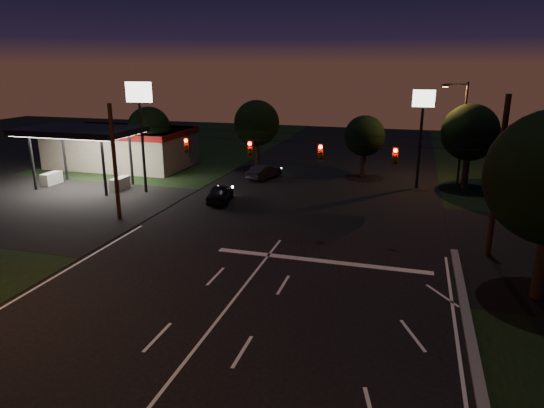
% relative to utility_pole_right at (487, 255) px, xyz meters
% --- Properties ---
extents(ground, '(140.00, 140.00, 0.00)m').
position_rel_utility_pole_right_xyz_m(ground, '(-12.00, -15.00, 0.00)').
color(ground, black).
rests_on(ground, ground).
extents(cross_street_left, '(20.00, 16.00, 0.02)m').
position_rel_utility_pole_right_xyz_m(cross_street_left, '(-32.00, 1.00, 0.00)').
color(cross_street_left, black).
rests_on(cross_street_left, ground).
extents(stop_bar, '(12.00, 0.50, 0.01)m').
position_rel_utility_pole_right_xyz_m(stop_bar, '(-9.00, -3.50, 0.01)').
color(stop_bar, silver).
rests_on(stop_bar, ground).
extents(utility_pole_right, '(0.30, 0.30, 9.00)m').
position_rel_utility_pole_right_xyz_m(utility_pole_right, '(0.00, 0.00, 0.00)').
color(utility_pole_right, black).
rests_on(utility_pole_right, ground).
extents(utility_pole_left, '(0.28, 0.28, 8.00)m').
position_rel_utility_pole_right_xyz_m(utility_pole_left, '(-24.00, 0.00, 0.00)').
color(utility_pole_left, black).
rests_on(utility_pole_left, ground).
extents(signal_span, '(24.00, 0.40, 1.56)m').
position_rel_utility_pole_right_xyz_m(signal_span, '(-12.00, -0.04, 5.50)').
color(signal_span, black).
rests_on(signal_span, ground).
extents(gas_station, '(14.20, 16.10, 5.25)m').
position_rel_utility_pole_right_xyz_m(gas_station, '(-33.86, 15.39, 2.38)').
color(gas_station, gray).
rests_on(gas_station, ground).
extents(pole_sign_left_near, '(2.20, 0.30, 9.10)m').
position_rel_utility_pole_right_xyz_m(pole_sign_left_near, '(-26.00, 7.00, 6.98)').
color(pole_sign_left_near, black).
rests_on(pole_sign_left_near, ground).
extents(pole_sign_right, '(1.80, 0.30, 8.40)m').
position_rel_utility_pole_right_xyz_m(pole_sign_right, '(-4.00, 15.00, 6.24)').
color(pole_sign_right, black).
rests_on(pole_sign_right, ground).
extents(street_light_right_far, '(2.20, 0.35, 9.00)m').
position_rel_utility_pole_right_xyz_m(street_light_right_far, '(-0.76, 17.00, 5.24)').
color(street_light_right_far, black).
rests_on(street_light_right_far, ground).
extents(tree_far_a, '(4.20, 4.20, 6.42)m').
position_rel_utility_pole_right_xyz_m(tree_far_a, '(-29.98, 15.12, 4.26)').
color(tree_far_a, black).
rests_on(tree_far_a, ground).
extents(tree_far_b, '(4.60, 4.60, 6.98)m').
position_rel_utility_pole_right_xyz_m(tree_far_b, '(-19.98, 19.13, 4.61)').
color(tree_far_b, black).
rests_on(tree_far_b, ground).
extents(tree_far_c, '(3.80, 3.80, 5.86)m').
position_rel_utility_pole_right_xyz_m(tree_far_c, '(-8.98, 18.10, 3.90)').
color(tree_far_c, black).
rests_on(tree_far_c, ground).
extents(tree_far_d, '(4.80, 4.80, 7.30)m').
position_rel_utility_pole_right_xyz_m(tree_far_d, '(0.02, 16.13, 4.83)').
color(tree_far_d, black).
rests_on(tree_far_d, ground).
extents(car_oncoming_a, '(2.29, 4.25, 1.38)m').
position_rel_utility_pole_right_xyz_m(car_oncoming_a, '(-18.85, 6.07, 0.69)').
color(car_oncoming_a, black).
rests_on(car_oncoming_a, ground).
extents(car_oncoming_b, '(2.55, 4.37, 1.36)m').
position_rel_utility_pole_right_xyz_m(car_oncoming_b, '(-17.84, 14.58, 0.68)').
color(car_oncoming_b, black).
rests_on(car_oncoming_b, ground).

